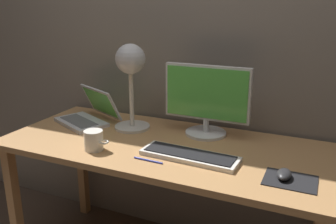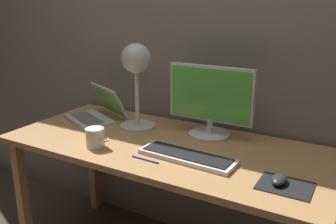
% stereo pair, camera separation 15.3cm
% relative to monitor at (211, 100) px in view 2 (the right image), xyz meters
% --- Properties ---
extents(back_wall, '(4.80, 0.06, 2.60)m').
position_rel_monitor_xyz_m(back_wall, '(-0.15, 0.20, 0.37)').
color(back_wall, gray).
rests_on(back_wall, ground).
extents(desk, '(1.60, 0.70, 0.74)m').
position_rel_monitor_xyz_m(desk, '(-0.15, -0.20, -0.27)').
color(desk, tan).
rests_on(desk, ground).
extents(monitor, '(0.45, 0.21, 0.36)m').
position_rel_monitor_xyz_m(monitor, '(0.00, 0.00, 0.00)').
color(monitor, silver).
rests_on(monitor, desk).
extents(keyboard_main, '(0.45, 0.16, 0.03)m').
position_rel_monitor_xyz_m(keyboard_main, '(0.03, -0.31, -0.18)').
color(keyboard_main, silver).
rests_on(keyboard_main, desk).
extents(laptop, '(0.39, 0.37, 0.19)m').
position_rel_monitor_xyz_m(laptop, '(-0.67, -0.07, -0.14)').
color(laptop, silver).
rests_on(laptop, desk).
extents(desk_lamp, '(0.19, 0.19, 0.46)m').
position_rel_monitor_xyz_m(desk_lamp, '(-0.40, -0.07, 0.14)').
color(desk_lamp, beige).
rests_on(desk_lamp, desk).
extents(mousepad, '(0.20, 0.16, 0.00)m').
position_rel_monitor_xyz_m(mousepad, '(0.46, -0.35, -0.19)').
color(mousepad, black).
rests_on(mousepad, desk).
extents(mouse, '(0.06, 0.10, 0.03)m').
position_rel_monitor_xyz_m(mouse, '(0.44, -0.35, -0.17)').
color(mouse, '#28282B').
rests_on(mouse, mousepad).
extents(coffee_mug, '(0.12, 0.09, 0.09)m').
position_rel_monitor_xyz_m(coffee_mug, '(-0.41, -0.41, -0.14)').
color(coffee_mug, white).
rests_on(coffee_mug, desk).
extents(pen, '(0.14, 0.01, 0.01)m').
position_rel_monitor_xyz_m(pen, '(-0.12, -0.42, -0.19)').
color(pen, '#2633A5').
rests_on(pen, desk).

